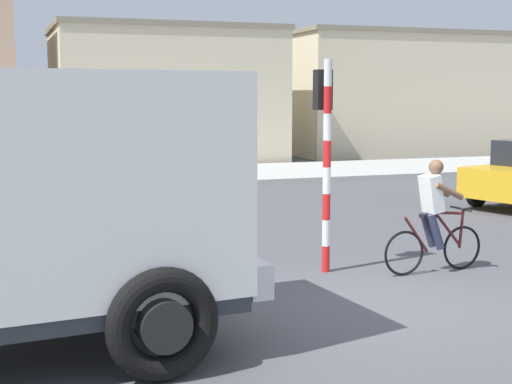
% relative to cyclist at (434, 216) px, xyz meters
% --- Properties ---
extents(ground_plane, '(120.00, 120.00, 0.00)m').
position_rel_cyclist_xyz_m(ground_plane, '(-1.67, -1.39, -0.86)').
color(ground_plane, '#4C4C51').
extents(sidewalk_far, '(80.00, 5.00, 0.16)m').
position_rel_cyclist_xyz_m(sidewalk_far, '(-1.67, 13.71, -0.78)').
color(sidewalk_far, '#ADADA8').
rests_on(sidewalk_far, ground).
extents(cyclist, '(1.73, 0.50, 1.72)m').
position_rel_cyclist_xyz_m(cyclist, '(0.00, 0.00, 0.00)').
color(cyclist, black).
rests_on(cyclist, ground).
extents(traffic_light_pole, '(0.24, 0.43, 3.20)m').
position_rel_cyclist_xyz_m(traffic_light_pole, '(-1.51, 0.66, 1.20)').
color(traffic_light_pole, red).
rests_on(traffic_light_pole, ground).
extents(building_mid_block, '(8.55, 6.30, 5.26)m').
position_rel_cyclist_xyz_m(building_mid_block, '(0.15, 19.54, 1.77)').
color(building_mid_block, beige).
rests_on(building_mid_block, ground).
extents(building_corner_right, '(11.32, 6.68, 5.45)m').
position_rel_cyclist_xyz_m(building_corner_right, '(11.67, 21.37, 1.87)').
color(building_corner_right, beige).
rests_on(building_corner_right, ground).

